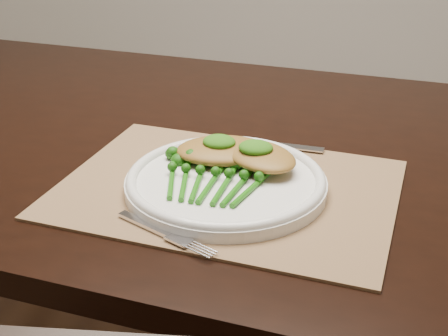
% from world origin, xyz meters
% --- Properties ---
extents(dining_table, '(1.68, 1.04, 0.75)m').
position_xyz_m(dining_table, '(-0.04, -0.15, 0.38)').
color(dining_table, black).
rests_on(dining_table, ground).
extents(placemat, '(0.52, 0.40, 0.00)m').
position_xyz_m(placemat, '(0.04, -0.33, 0.75)').
color(placemat, brown).
rests_on(placemat, dining_table).
extents(dinner_plate, '(0.29, 0.29, 0.03)m').
position_xyz_m(dinner_plate, '(0.04, -0.34, 0.77)').
color(dinner_plate, white).
rests_on(dinner_plate, placemat).
extents(knife, '(0.19, 0.02, 0.01)m').
position_xyz_m(knife, '(0.05, -0.17, 0.76)').
color(knife, silver).
rests_on(knife, placemat).
extents(fork, '(0.15, 0.08, 0.00)m').
position_xyz_m(fork, '(0.00, -0.48, 0.76)').
color(fork, silver).
rests_on(fork, placemat).
extents(chicken_fillet_left, '(0.16, 0.13, 0.03)m').
position_xyz_m(chicken_fillet_left, '(0.02, -0.27, 0.79)').
color(chicken_fillet_left, olive).
rests_on(chicken_fillet_left, dinner_plate).
extents(chicken_fillet_right, '(0.15, 0.15, 0.03)m').
position_xyz_m(chicken_fillet_right, '(0.08, -0.29, 0.79)').
color(chicken_fillet_right, olive).
rests_on(chicken_fillet_right, dinner_plate).
extents(pesto_dollop_left, '(0.05, 0.04, 0.02)m').
position_xyz_m(pesto_dollop_left, '(0.01, -0.28, 0.80)').
color(pesto_dollop_left, '#1C4F0B').
rests_on(pesto_dollop_left, chicken_fillet_left).
extents(pesto_dollop_right, '(0.05, 0.04, 0.02)m').
position_xyz_m(pesto_dollop_right, '(0.07, -0.29, 0.81)').
color(pesto_dollop_right, '#1C4F0B').
rests_on(pesto_dollop_right, chicken_fillet_right).
extents(broccolini_bundle, '(0.14, 0.16, 0.04)m').
position_xyz_m(broccolini_bundle, '(0.02, -0.36, 0.78)').
color(broccolini_bundle, '#19610C').
rests_on(broccolini_bundle, dinner_plate).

